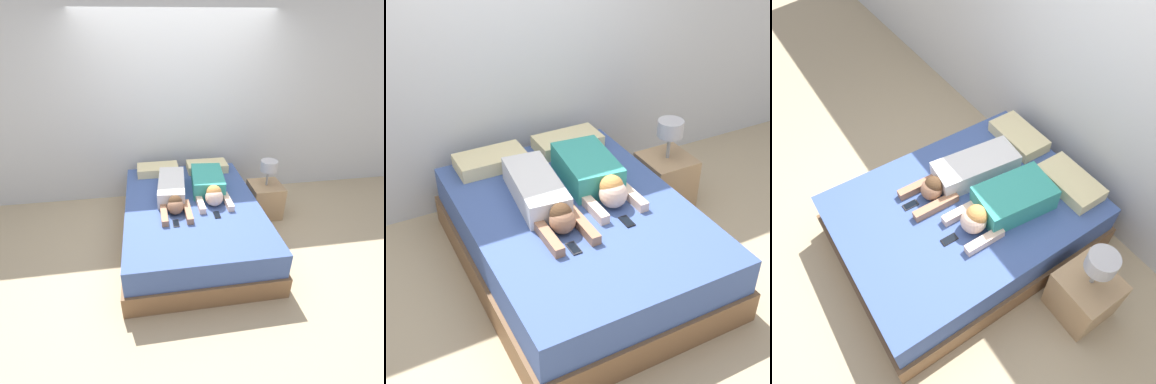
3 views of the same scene
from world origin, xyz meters
The scene contains 10 objects.
ground_plane centered at (0.00, 0.00, 0.00)m, with size 12.00×12.00×0.00m, color tan.
wall_back centered at (0.00, 1.21, 1.30)m, with size 12.00×0.06×2.60m.
bed centered at (0.00, 0.00, 0.25)m, with size 1.59×2.12×0.52m.
pillow_head_left centered at (-0.35, 0.85, 0.57)m, with size 0.56×0.30×0.11m.
pillow_head_right centered at (0.35, 0.85, 0.57)m, with size 0.56×0.30×0.11m.
person_left centered at (-0.21, 0.16, 0.61)m, with size 0.38×1.06×0.21m.
person_right centered at (0.24, 0.22, 0.62)m, with size 0.44×0.89×0.24m.
cell_phone_left centered at (-0.23, -0.38, 0.52)m, with size 0.07×0.13×0.01m.
cell_phone_right centered at (0.23, -0.29, 0.52)m, with size 0.07×0.13×0.01m.
nightstand centered at (1.07, 0.40, 0.27)m, with size 0.42×0.42×0.80m.
Camera 3 is at (1.57, -1.05, 2.96)m, focal length 35.00 mm.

